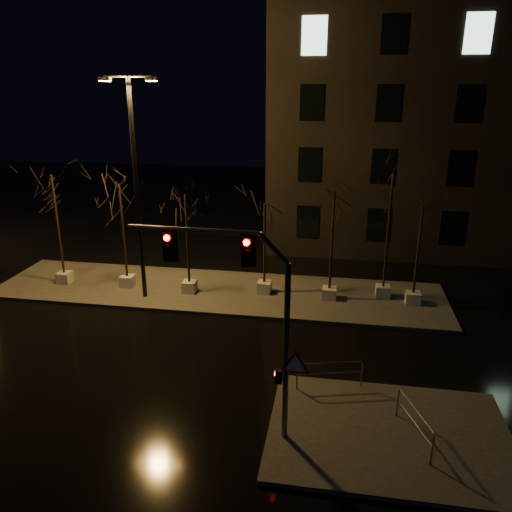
# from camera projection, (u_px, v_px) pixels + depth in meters

# --- Properties ---
(ground) EXTENTS (90.00, 90.00, 0.00)m
(ground) POSITION_uv_depth(u_px,v_px,m) (179.00, 354.00, 19.03)
(ground) COLOR black
(ground) RESTS_ON ground
(median) EXTENTS (22.00, 5.00, 0.15)m
(median) POSITION_uv_depth(u_px,v_px,m) (217.00, 291.00, 24.60)
(median) COLOR #3F3C38
(median) RESTS_ON ground
(sidewalk_corner) EXTENTS (7.00, 5.00, 0.15)m
(sidewalk_corner) POSITION_uv_depth(u_px,v_px,m) (389.00, 434.00, 14.57)
(sidewalk_corner) COLOR #3F3C38
(sidewalk_corner) RESTS_ON ground
(building) EXTENTS (25.00, 12.00, 15.00)m
(building) POSITION_uv_depth(u_px,v_px,m) (477.00, 122.00, 31.16)
(building) COLOR black
(building) RESTS_ON ground
(tree_0) EXTENTS (1.80, 1.80, 5.68)m
(tree_0) POSITION_uv_depth(u_px,v_px,m) (54.00, 200.00, 24.09)
(tree_0) COLOR beige
(tree_0) RESTS_ON median
(tree_1) EXTENTS (1.80, 1.80, 5.32)m
(tree_1) POSITION_uv_depth(u_px,v_px,m) (121.00, 208.00, 23.73)
(tree_1) COLOR beige
(tree_1) RESTS_ON median
(tree_2) EXTENTS (1.80, 1.80, 4.97)m
(tree_2) POSITION_uv_depth(u_px,v_px,m) (186.00, 217.00, 23.11)
(tree_2) COLOR beige
(tree_2) RESTS_ON median
(tree_3) EXTENTS (1.80, 1.80, 4.55)m
(tree_3) POSITION_uv_depth(u_px,v_px,m) (265.00, 224.00, 23.15)
(tree_3) COLOR beige
(tree_3) RESTS_ON median
(tree_4) EXTENTS (1.80, 1.80, 5.27)m
(tree_4) POSITION_uv_depth(u_px,v_px,m) (333.00, 217.00, 22.26)
(tree_4) COLOR beige
(tree_4) RESTS_ON median
(tree_5) EXTENTS (1.80, 1.80, 6.00)m
(tree_5) POSITION_uv_depth(u_px,v_px,m) (391.00, 203.00, 22.30)
(tree_5) COLOR beige
(tree_5) RESTS_ON median
(tree_6) EXTENTS (1.80, 1.80, 4.73)m
(tree_6) POSITION_uv_depth(u_px,v_px,m) (420.00, 229.00, 21.90)
(tree_6) COLOR beige
(tree_6) RESTS_ON median
(traffic_signal_mast) EXTENTS (5.00, 0.25, 6.11)m
(traffic_signal_mast) POSITION_uv_depth(u_px,v_px,m) (250.00, 306.00, 13.27)
(traffic_signal_mast) COLOR #55575C
(traffic_signal_mast) RESTS_ON sidewalk_corner
(streetlight_main) EXTENTS (2.49, 0.50, 9.96)m
(streetlight_main) POSITION_uv_depth(u_px,v_px,m) (136.00, 176.00, 21.98)
(streetlight_main) COLOR black
(streetlight_main) RESTS_ON median
(guard_rail_a) EXTENTS (2.16, 0.58, 0.96)m
(guard_rail_a) POSITION_uv_depth(u_px,v_px,m) (330.00, 371.00, 16.49)
(guard_rail_a) COLOR #55575C
(guard_rail_a) RESTS_ON sidewalk_corner
(guard_rail_b) EXTENTS (0.74, 2.04, 1.02)m
(guard_rail_b) POSITION_uv_depth(u_px,v_px,m) (414.00, 419.00, 14.06)
(guard_rail_b) COLOR #55575C
(guard_rail_b) RESTS_ON sidewalk_corner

